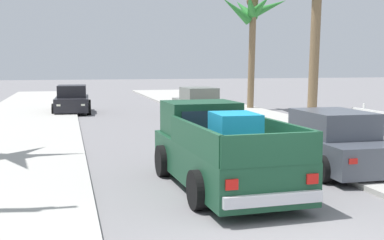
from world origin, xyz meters
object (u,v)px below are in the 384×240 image
Objects in this scene: car_left_near at (331,142)px; car_left_mid at (72,100)px; palm_tree_right_fore at (253,17)px; pickup_truck at (219,151)px; car_right_near at (198,104)px.

car_left_near is 0.99× the size of car_left_mid.
pickup_truck is at bearing -112.99° from palm_tree_right_fore.
palm_tree_right_fore is (7.29, 17.18, 4.63)m from pickup_truck.
car_left_mid is at bearing 99.52° from pickup_truck.
pickup_truck is 3.48m from car_left_near.
car_left_mid is at bearing 110.50° from car_left_near.
pickup_truck reaches higher than car_left_mid.
car_left_near and car_right_near have the same top height.
pickup_truck is 1.24× the size of car_left_near.
car_left_mid is (-6.18, 4.10, 0.00)m from car_right_near.
palm_tree_right_fore is at bearing 38.87° from car_right_near.
car_left_mid is 11.36m from palm_tree_right_fore.
palm_tree_right_fore reaches higher than pickup_truck.
pickup_truck is at bearing -163.30° from car_left_near.
car_right_near is 0.64× the size of palm_tree_right_fore.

